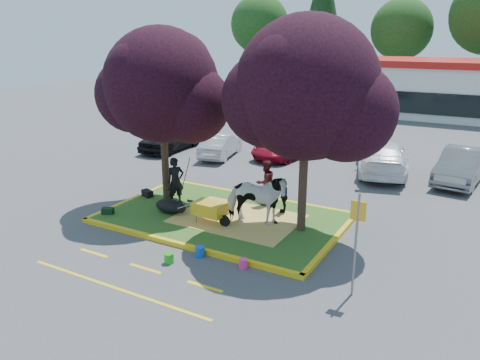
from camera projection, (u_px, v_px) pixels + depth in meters
The scene contains 32 objects.
ground at pixel (223, 220), 16.67m from camera, with size 90.00×90.00×0.00m, color #424244.
median_island at pixel (223, 218), 16.65m from camera, with size 8.00×5.00×0.15m, color #244E18.
curb_near at pixel (180, 245), 14.50m from camera, with size 8.30×0.16×0.15m, color yellow.
curb_far at pixel (256, 197), 18.79m from camera, with size 8.30×0.16×0.15m, color yellow.
curb_left at pixel (135, 199), 18.55m from camera, with size 0.16×5.30×0.15m, color yellow.
curb_right at pixel (333, 241), 14.74m from camera, with size 0.16×5.30×0.15m, color yellow.
straw_bedding at pixel (237, 219), 16.34m from camera, with size 4.20×3.00×0.01m, color #DCBD5A.
tree_purple_left at pixel (162, 91), 16.98m from camera, with size 5.06×4.20×6.51m.
tree_purple_right at pixel (307, 95), 14.09m from camera, with size 5.30×4.40×6.82m.
fire_lane_stripe_a at pixel (94, 253), 14.11m from camera, with size 1.10×0.12×0.01m, color yellow.
fire_lane_stripe_b at pixel (145, 269), 13.17m from camera, with size 1.10×0.12×0.01m, color yellow.
fire_lane_stripe_c at pixel (205, 287), 12.24m from camera, with size 1.10×0.12×0.01m, color yellow.
fire_lane_long at pixel (115, 288), 12.17m from camera, with size 6.00×0.10×0.01m, color yellow.
retail_building at pixel (421, 86), 38.35m from camera, with size 20.40×8.40×4.40m.
treeline at pixel (435, 19), 45.09m from camera, with size 46.58×7.80×14.63m.
cow at pixel (256, 199), 15.58m from camera, with size 0.98×2.14×1.81m, color white.
calf at pixel (170, 206), 16.85m from camera, with size 1.15×0.65×0.50m, color black.
handler at pixel (176, 181), 17.53m from camera, with size 0.66×0.43×1.80m, color black.
visitor_a at pixel (265, 182), 17.57m from camera, with size 0.82×0.64×1.69m, color #4C151A.
visitor_b at pixel (284, 196), 16.77m from camera, with size 0.71×0.29×1.20m, color black.
wheelbarrow at pixel (210, 209), 15.82m from camera, with size 1.97×0.71×0.74m.
gear_bag_dark at pixel (147, 193), 18.57m from camera, with size 0.50×0.27×0.25m, color black.
gear_bag_green at pixel (108, 211), 16.77m from camera, with size 0.40×0.25×0.22m, color black.
sign_post at pixel (356, 233), 11.36m from camera, with size 0.38×0.06×2.71m.
bucket_green at pixel (169, 258), 13.47m from camera, with size 0.28×0.28×0.30m, color #18A119.
bucket_pink at pixel (243, 263), 13.18m from camera, with size 0.26×0.26×0.28m, color #FA3781.
bucket_blue at pixel (200, 251), 13.86m from camera, with size 0.29×0.29×0.32m, color blue.
car_black at pixel (171, 136), 26.55m from camera, with size 1.83×4.56×1.55m, color black.
car_silver at pixel (221, 145), 25.09m from camera, with size 1.34×3.84×1.27m, color #AEB1B6.
car_red at pixel (286, 146), 24.98m from camera, with size 2.05×4.44×1.23m, color maroon.
car_white at pixel (382, 157), 22.07m from camera, with size 2.16×5.31×1.54m, color white.
car_grey at pixel (461, 166), 20.67m from camera, with size 1.60×4.59×1.51m, color slate.
Camera 1 is at (8.12, -13.20, 6.32)m, focal length 35.00 mm.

